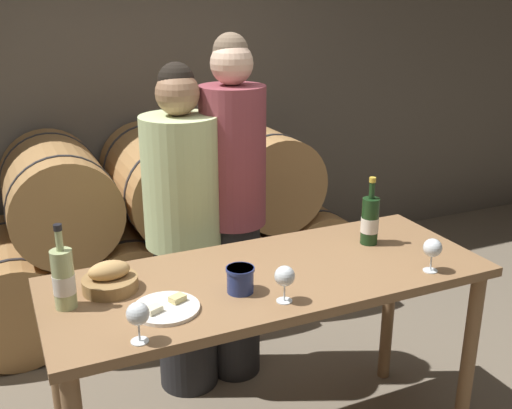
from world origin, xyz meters
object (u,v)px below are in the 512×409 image
Objects in this scene: bread_basket at (110,279)px; wine_glass_left at (285,277)px; person_right at (234,211)px; wine_glass_far_left at (138,315)px; wine_bottle_white at (64,279)px; wine_glass_center at (432,249)px; wine_bottle_red at (370,221)px; tasting_table at (270,299)px; cheese_plate at (166,308)px; blue_crock at (240,278)px; person_left at (183,234)px.

bread_basket is 1.49× the size of wine_glass_left.
wine_glass_far_left is (-0.73, -0.98, 0.08)m from person_right.
wine_bottle_white is 2.26× the size of wine_glass_center.
wine_bottle_red is at bearing 18.44° from wine_glass_far_left.
bread_basket is (-0.62, 0.12, 0.17)m from tasting_table.
wine_bottle_red is at bearing 2.01° from wine_bottle_white.
wine_glass_center is (1.23, -0.37, 0.06)m from bread_basket.
person_right is 1.01m from cheese_plate.
blue_crock is 0.50m from bread_basket.
wine_bottle_red is at bearing -54.69° from person_right.
wine_glass_left is (0.74, -0.29, -0.01)m from wine_bottle_white.
tasting_table is 0.27m from blue_crock.
wine_glass_center is at bearing -12.21° from wine_bottle_white.
wine_glass_left reaches higher than blue_crock.
wine_bottle_white is at bearing 176.54° from tasting_table.
wine_bottle_red is 2.85× the size of blue_crock.
bread_basket is (-0.47, -0.57, 0.11)m from person_left.
person_left is (-0.15, 0.69, 0.06)m from tasting_table.
wine_bottle_red is 1.04m from cheese_plate.
bread_basket is at bearing 169.37° from tasting_table.
tasting_table is 0.33m from wine_glass_left.
wine_glass_center is at bearing -51.31° from person_left.
wine_glass_far_left reaches higher than cheese_plate.
person_right is 7.52× the size of cheese_plate.
person_left is 0.93m from wine_bottle_red.
person_right reaches higher than wine_glass_left.
wine_glass_left is (-0.60, -0.33, -0.01)m from wine_bottle_red.
wine_glass_left is (-0.06, -0.24, 0.22)m from tasting_table.
wine_glass_far_left reaches higher than blue_crock.
person_right is at bearing 53.77° from cheese_plate.
wine_bottle_red reaches higher than wine_glass_far_left.
wine_bottle_white is at bearing 158.75° from wine_glass_left.
wine_bottle_red reaches higher than blue_crock.
wine_glass_center reaches higher than cheese_plate.
person_left is 15.51× the size of blue_crock.
person_left is at bearing 102.37° from tasting_table.
wine_glass_center is (1.40, -0.30, -0.01)m from wine_bottle_white.
wine_glass_left is 1.00× the size of wine_glass_center.
wine_glass_far_left is (-0.61, -0.29, 0.22)m from tasting_table.
person_left reaches higher than wine_glass_far_left.
cheese_plate is at bearing -175.89° from blue_crock.
person_right reaches higher than wine_glass_center.
wine_glass_center is at bearing -79.84° from wine_bottle_red.
person_right is 12.89× the size of wine_glass_center.
wine_glass_center is (1.08, -0.13, 0.09)m from cheese_plate.
wine_glass_far_left and wine_glass_center have the same top height.
person_right is at bearing 0.01° from person_left.
wine_bottle_red is (0.54, 0.10, 0.23)m from tasting_table.
person_left reaches higher than bread_basket.
wine_bottle_red reaches higher than wine_glass_center.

